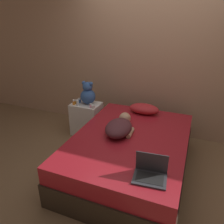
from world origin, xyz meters
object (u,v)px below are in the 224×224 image
object	(u,v)px
bottle_clear	(78,103)
bottle_blue	(79,100)
bottle_pink	(91,105)
bottle_white	(93,107)
laptop	(150,172)
bottle_amber	(77,102)
pillow	(144,109)
person_lying	(120,126)
bottle_orange	(74,102)
teddy_bear	(88,94)

from	to	relation	value
bottle_clear	bottle_blue	distance (m)	0.14
bottle_clear	bottle_pink	world-z (taller)	bottle_clear
bottle_white	bottle_pink	distance (m)	0.07
laptop	bottle_pink	bearing A→B (deg)	129.39
bottle_amber	bottle_clear	distance (m)	0.10
pillow	bottle_white	world-z (taller)	pillow
bottle_white	bottle_pink	size ratio (longest dim) A/B	0.99
person_lying	laptop	xyz separation A→B (m)	(0.56, -0.70, -0.03)
pillow	bottle_amber	xyz separation A→B (m)	(-1.14, -0.12, -0.01)
laptop	bottle_amber	distance (m)	2.03
bottle_amber	bottle_orange	xyz separation A→B (m)	(-0.02, -0.06, 0.01)
pillow	bottle_pink	bearing A→B (deg)	-168.49
bottle_amber	bottle_orange	world-z (taller)	bottle_orange
person_lying	bottle_amber	bearing A→B (deg)	145.26
bottle_white	bottle_orange	world-z (taller)	bottle_orange
bottle_blue	bottle_clear	bearing A→B (deg)	-70.50
bottle_clear	bottle_blue	size ratio (longest dim) A/B	1.29
pillow	bottle_white	xyz separation A→B (m)	(-0.78, -0.21, -0.01)
bottle_pink	bottle_blue	world-z (taller)	bottle_blue
teddy_bear	bottle_pink	world-z (taller)	teddy_bear
teddy_bear	bottle_amber	size ratio (longest dim) A/B	6.00
bottle_white	bottle_blue	size ratio (longest dim) A/B	0.83
pillow	bottle_amber	bearing A→B (deg)	-174.00
person_lying	bottle_blue	size ratio (longest dim) A/B	8.52
teddy_bear	bottle_clear	bearing A→B (deg)	-127.95
person_lying	bottle_white	world-z (taller)	person_lying
pillow	bottle_clear	world-z (taller)	pillow
bottle_pink	person_lying	bearing A→B (deg)	-37.92
teddy_bear	bottle_orange	world-z (taller)	teddy_bear
pillow	laptop	size ratio (longest dim) A/B	1.39
teddy_bear	bottle_clear	distance (m)	0.23
bottle_blue	bottle_amber	bearing A→B (deg)	-106.24
bottle_clear	bottle_white	world-z (taller)	bottle_clear
pillow	person_lying	size ratio (longest dim) A/B	0.73
person_lying	bottle_orange	size ratio (longest dim) A/B	7.45
bottle_amber	bottle_clear	bearing A→B (deg)	-48.50
laptop	teddy_bear	size ratio (longest dim) A/B	0.87
bottle_white	teddy_bear	bearing A→B (deg)	136.01
bottle_pink	bottle_blue	xyz separation A→B (m)	(-0.28, 0.11, 0.01)
laptop	bottle_clear	world-z (taller)	laptop
pillow	teddy_bear	size ratio (longest dim) A/B	1.20
bottle_orange	bottle_pink	bearing A→B (deg)	2.11
person_lying	bottle_blue	xyz separation A→B (m)	(-0.98, 0.66, -0.01)
pillow	bottle_blue	world-z (taller)	pillow
bottle_white	bottle_blue	xyz separation A→B (m)	(-0.34, 0.15, 0.01)
bottle_amber	bottle_blue	size ratio (longest dim) A/B	0.86
teddy_bear	bottle_blue	size ratio (longest dim) A/B	5.16
bottle_clear	bottle_white	bearing A→B (deg)	-3.07
laptop	pillow	bearing A→B (deg)	100.68
pillow	bottle_orange	bearing A→B (deg)	-171.01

